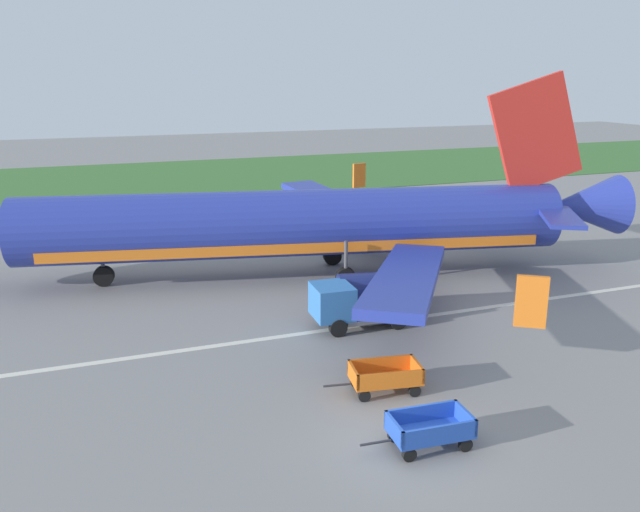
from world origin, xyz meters
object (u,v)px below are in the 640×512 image
(baggage_cart_second_in_row, at_px, (385,376))
(baggage_cart_nearest, at_px, (430,429))
(airplane, at_px, (313,224))
(service_truck_beside_carts, at_px, (342,305))

(baggage_cart_second_in_row, bearing_deg, baggage_cart_nearest, -94.33)
(airplane, bearing_deg, baggage_cart_second_in_row, -99.20)
(service_truck_beside_carts, bearing_deg, baggage_cart_nearest, -96.60)
(baggage_cart_nearest, height_order, baggage_cart_second_in_row, same)
(baggage_cart_nearest, relative_size, baggage_cart_second_in_row, 0.99)
(airplane, height_order, baggage_cart_nearest, airplane)
(airplane, xyz_separation_m, baggage_cart_nearest, (-2.56, -17.80, -2.45))
(airplane, relative_size, baggage_cart_nearest, 10.43)
(baggage_cart_nearest, bearing_deg, airplane, 81.82)
(baggage_cart_second_in_row, height_order, service_truck_beside_carts, service_truck_beside_carts)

